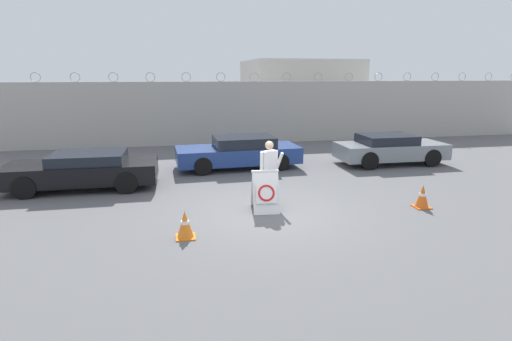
{
  "coord_description": "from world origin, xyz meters",
  "views": [
    {
      "loc": [
        -2.32,
        -9.88,
        3.62
      ],
      "look_at": [
        -0.06,
        1.5,
        0.81
      ],
      "focal_mm": 28.0,
      "sensor_mm": 36.0,
      "label": 1
    }
  ],
  "objects_px": {
    "barricade_sign": "(265,191)",
    "parked_car_far_side": "(390,149)",
    "traffic_cone_near": "(422,196)",
    "traffic_cone_mid": "(185,225)",
    "security_guard": "(269,169)",
    "parked_car_front_coupe": "(84,170)",
    "parked_car_rear_sedan": "(239,152)"
  },
  "relations": [
    {
      "from": "barricade_sign",
      "to": "parked_car_far_side",
      "type": "height_order",
      "value": "parked_car_far_side"
    },
    {
      "from": "traffic_cone_near",
      "to": "traffic_cone_mid",
      "type": "bearing_deg",
      "value": -172.47
    },
    {
      "from": "security_guard",
      "to": "parked_car_front_coupe",
      "type": "bearing_deg",
      "value": 125.18
    },
    {
      "from": "traffic_cone_mid",
      "to": "parked_car_far_side",
      "type": "relative_size",
      "value": 0.15
    },
    {
      "from": "traffic_cone_mid",
      "to": "barricade_sign",
      "type": "bearing_deg",
      "value": 33.81
    },
    {
      "from": "parked_car_front_coupe",
      "to": "parked_car_far_side",
      "type": "distance_m",
      "value": 11.66
    },
    {
      "from": "traffic_cone_near",
      "to": "parked_car_rear_sedan",
      "type": "relative_size",
      "value": 0.13
    },
    {
      "from": "security_guard",
      "to": "parked_car_front_coupe",
      "type": "relative_size",
      "value": 0.39
    },
    {
      "from": "traffic_cone_near",
      "to": "parked_car_front_coupe",
      "type": "height_order",
      "value": "parked_car_front_coupe"
    },
    {
      "from": "parked_car_far_side",
      "to": "traffic_cone_mid",
      "type": "bearing_deg",
      "value": -144.21
    },
    {
      "from": "parked_car_rear_sedan",
      "to": "security_guard",
      "type": "bearing_deg",
      "value": 88.92
    },
    {
      "from": "traffic_cone_mid",
      "to": "parked_car_rear_sedan",
      "type": "distance_m",
      "value": 7.03
    },
    {
      "from": "parked_car_front_coupe",
      "to": "parked_car_rear_sedan",
      "type": "xyz_separation_m",
      "value": [
        5.38,
        1.89,
        0.02
      ]
    },
    {
      "from": "parked_car_far_side",
      "to": "barricade_sign",
      "type": "bearing_deg",
      "value": -143.46
    },
    {
      "from": "parked_car_front_coupe",
      "to": "parked_car_rear_sedan",
      "type": "distance_m",
      "value": 5.7
    },
    {
      "from": "barricade_sign",
      "to": "traffic_cone_mid",
      "type": "xyz_separation_m",
      "value": [
        -2.18,
        -1.46,
        -0.24
      ]
    },
    {
      "from": "barricade_sign",
      "to": "security_guard",
      "type": "relative_size",
      "value": 0.62
    },
    {
      "from": "barricade_sign",
      "to": "parked_car_rear_sedan",
      "type": "bearing_deg",
      "value": 93.57
    },
    {
      "from": "barricade_sign",
      "to": "traffic_cone_mid",
      "type": "relative_size",
      "value": 1.76
    },
    {
      "from": "security_guard",
      "to": "parked_car_front_coupe",
      "type": "xyz_separation_m",
      "value": [
        -5.52,
        2.75,
        -0.41
      ]
    },
    {
      "from": "parked_car_far_side",
      "to": "parked_car_front_coupe",
      "type": "bearing_deg",
      "value": -173.3
    },
    {
      "from": "parked_car_rear_sedan",
      "to": "parked_car_far_side",
      "type": "bearing_deg",
      "value": 172.82
    },
    {
      "from": "traffic_cone_near",
      "to": "parked_car_front_coupe",
      "type": "bearing_deg",
      "value": 157.97
    },
    {
      "from": "parked_car_front_coupe",
      "to": "parked_car_far_side",
      "type": "height_order",
      "value": "parked_car_far_side"
    },
    {
      "from": "barricade_sign",
      "to": "parked_car_far_side",
      "type": "distance_m",
      "value": 7.85
    },
    {
      "from": "traffic_cone_mid",
      "to": "security_guard",
      "type": "bearing_deg",
      "value": 39.76
    },
    {
      "from": "traffic_cone_near",
      "to": "parked_car_far_side",
      "type": "relative_size",
      "value": 0.15
    },
    {
      "from": "barricade_sign",
      "to": "parked_car_far_side",
      "type": "xyz_separation_m",
      "value": [
        6.29,
        4.7,
        0.08
      ]
    },
    {
      "from": "security_guard",
      "to": "parked_car_rear_sedan",
      "type": "height_order",
      "value": "security_guard"
    },
    {
      "from": "barricade_sign",
      "to": "security_guard",
      "type": "height_order",
      "value": "security_guard"
    },
    {
      "from": "security_guard",
      "to": "barricade_sign",
      "type": "bearing_deg",
      "value": -141.29
    },
    {
      "from": "security_guard",
      "to": "traffic_cone_mid",
      "type": "distance_m",
      "value": 3.21
    }
  ]
}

